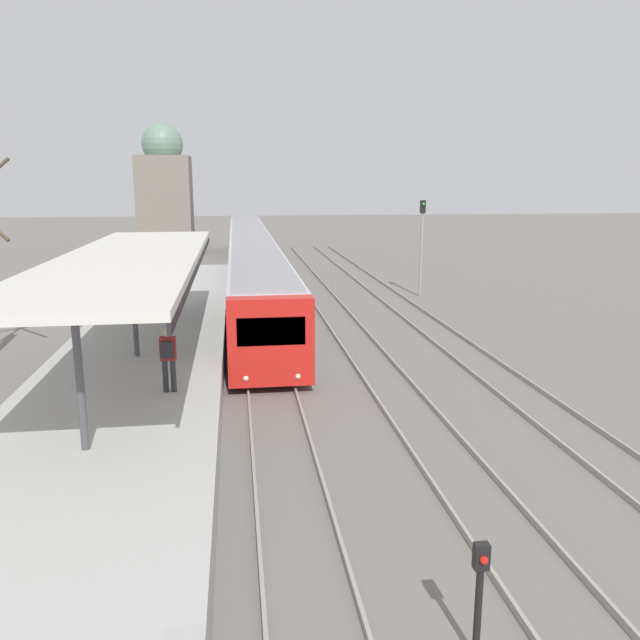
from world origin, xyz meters
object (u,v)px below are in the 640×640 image
at_px(train_near, 251,255).
at_px(signal_post_near, 480,588).
at_px(person_on_platform, 168,355).
at_px(signal_mast_far, 422,237).

height_order(train_near, signal_post_near, train_near).
bearing_deg(person_on_platform, train_near, 83.61).
distance_m(person_on_platform, train_near, 24.73).
bearing_deg(signal_mast_far, train_near, 144.35).
relative_size(person_on_platform, train_near, 0.04).
bearing_deg(signal_mast_far, person_on_platform, -123.86).
xyz_separation_m(person_on_platform, signal_post_near, (4.83, -8.73, -0.94)).
xyz_separation_m(person_on_platform, train_near, (2.75, 24.57, -0.31)).
relative_size(train_near, signal_post_near, 25.83).
distance_m(person_on_platform, signal_mast_far, 21.62).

